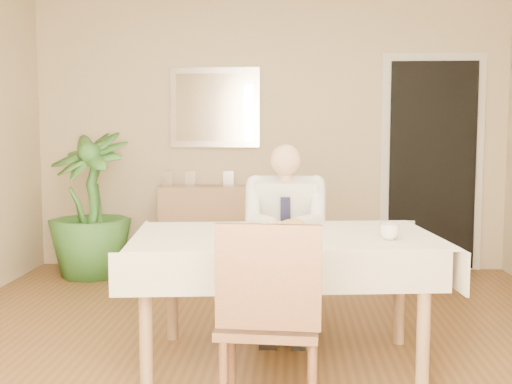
# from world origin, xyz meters

# --- Properties ---
(room) EXTENTS (5.00, 5.02, 2.60)m
(room) POSITION_xyz_m (0.00, 0.00, 1.30)
(room) COLOR brown
(room) RESTS_ON ground
(window) EXTENTS (1.34, 0.04, 1.44)m
(window) POSITION_xyz_m (0.00, -2.47, 1.45)
(window) COLOR silver
(window) RESTS_ON room
(doorway) EXTENTS (0.96, 0.07, 2.10)m
(doorway) POSITION_xyz_m (1.55, 2.46, 1.00)
(doorway) COLOR silver
(doorway) RESTS_ON ground
(mirror) EXTENTS (0.86, 0.04, 0.76)m
(mirror) POSITION_xyz_m (-0.52, 2.47, 1.55)
(mirror) COLOR silver
(mirror) RESTS_ON room
(dining_table) EXTENTS (1.82, 1.20, 0.75)m
(dining_table) POSITION_xyz_m (0.18, -0.07, 0.67)
(dining_table) COLOR #917052
(dining_table) RESTS_ON ground
(chair_far) EXTENTS (0.44, 0.44, 0.88)m
(chair_far) POSITION_xyz_m (0.18, 0.81, 0.49)
(chair_far) COLOR #3C2716
(chair_far) RESTS_ON ground
(chair_near) EXTENTS (0.48, 0.48, 0.95)m
(chair_near) POSITION_xyz_m (0.13, -0.92, 0.54)
(chair_near) COLOR #3C2716
(chair_near) RESTS_ON ground
(seated_man) EXTENTS (0.48, 0.72, 1.24)m
(seated_man) POSITION_xyz_m (0.18, 0.52, 0.69)
(seated_man) COLOR white
(seated_man) RESTS_ON ground
(plate) EXTENTS (0.26, 0.26, 0.02)m
(plate) POSITION_xyz_m (0.23, 0.12, 0.76)
(plate) COLOR white
(plate) RESTS_ON dining_table
(food) EXTENTS (0.14, 0.14, 0.06)m
(food) POSITION_xyz_m (0.23, 0.12, 0.78)
(food) COLOR olive
(food) RESTS_ON dining_table
(knife) EXTENTS (0.01, 0.13, 0.01)m
(knife) POSITION_xyz_m (0.27, 0.06, 0.78)
(knife) COLOR silver
(knife) RESTS_ON dining_table
(fork) EXTENTS (0.01, 0.13, 0.01)m
(fork) POSITION_xyz_m (0.19, 0.06, 0.78)
(fork) COLOR silver
(fork) RESTS_ON dining_table
(coffee_mug) EXTENTS (0.11, 0.11, 0.09)m
(coffee_mug) POSITION_xyz_m (0.76, -0.23, 0.80)
(coffee_mug) COLOR white
(coffee_mug) RESTS_ON dining_table
(sideboard) EXTENTS (1.03, 0.40, 0.81)m
(sideboard) POSITION_xyz_m (-0.52, 2.32, 0.40)
(sideboard) COLOR #917052
(sideboard) RESTS_ON ground
(photo_frame_left) EXTENTS (0.10, 0.02, 0.14)m
(photo_frame_left) POSITION_xyz_m (-0.95, 2.32, 0.88)
(photo_frame_left) COLOR silver
(photo_frame_left) RESTS_ON sideboard
(photo_frame_center) EXTENTS (0.10, 0.02, 0.14)m
(photo_frame_center) POSITION_xyz_m (-0.74, 2.35, 0.88)
(photo_frame_center) COLOR silver
(photo_frame_center) RESTS_ON sideboard
(photo_frame_right) EXTENTS (0.10, 0.02, 0.14)m
(photo_frame_right) POSITION_xyz_m (-0.37, 2.35, 0.88)
(photo_frame_right) COLOR silver
(photo_frame_right) RESTS_ON sideboard
(potted_palm) EXTENTS (0.98, 0.98, 1.32)m
(potted_palm) POSITION_xyz_m (-1.61, 1.99, 0.66)
(potted_palm) COLOR #2D5D22
(potted_palm) RESTS_ON ground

